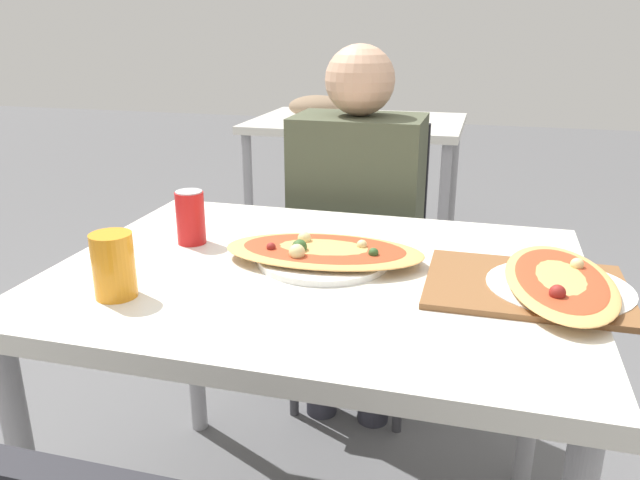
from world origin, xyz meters
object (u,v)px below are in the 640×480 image
soda_can (191,217)px  pizza_second (560,283)px  pizza_main (324,253)px  drink_glass (114,265)px  chair_far_seated (363,250)px  dining_table (318,303)px  person_seated (357,208)px

soda_can → pizza_second: soda_can is taller
pizza_main → drink_glass: bearing=-140.0°
pizza_main → drink_glass: 0.43m
chair_far_seated → pizza_main: bearing=94.1°
dining_table → pizza_second: pizza_second is taller
person_seated → pizza_second: 0.82m
chair_far_seated → soda_can: chair_far_seated is taller
dining_table → pizza_main: size_ratio=2.45×
dining_table → person_seated: bearing=94.6°
pizza_main → pizza_second: 0.48m
soda_can → drink_glass: (-0.00, -0.31, -0.00)m
person_seated → pizza_main: bearing=95.0°
chair_far_seated → person_seated: person_seated is taller
dining_table → drink_glass: size_ratio=8.82×
dining_table → chair_far_seated: 0.77m
pizza_main → soda_can: 0.33m
dining_table → soda_can: (-0.33, 0.08, 0.14)m
dining_table → chair_far_seated: (-0.05, 0.75, -0.15)m
pizza_main → drink_glass: drink_glass is taller
chair_far_seated → dining_table: bearing=93.9°
dining_table → person_seated: size_ratio=0.94×
drink_glass → pizza_second: size_ratio=0.30×
person_seated → pizza_main: (0.05, -0.59, 0.07)m
soda_can → pizza_second: 0.81m
dining_table → drink_glass: drink_glass is taller
person_seated → drink_glass: size_ratio=9.42×
dining_table → pizza_second: bearing=0.6°
person_seated → soda_can: bearing=63.2°
pizza_second → chair_far_seated: bearing=125.3°
dining_table → pizza_main: bearing=90.2°
chair_far_seated → pizza_main: 0.75m
chair_far_seated → soda_can: (-0.28, -0.67, 0.29)m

